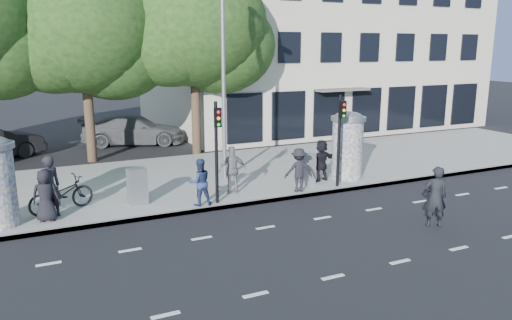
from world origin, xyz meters
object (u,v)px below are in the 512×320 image
ped_d (299,170)px  cabinet_right (307,169)px  ad_column_right (347,144)px  cabinet_left (137,186)px  traffic_pole_near (217,142)px  traffic_pole_far (340,132)px  bicycle (61,194)px  ped_b (49,187)px  ped_e (233,170)px  car_right (133,130)px  street_lamp (224,59)px  ped_c (200,182)px  ped_a (46,195)px  ped_f (321,160)px  man_road (435,197)px

ped_d → cabinet_right: bearing=-123.7°
ad_column_right → cabinet_left: ad_column_right is taller
traffic_pole_near → traffic_pole_far: (4.80, 0.00, 0.00)m
ped_d → bicycle: ped_d is taller
ad_column_right → cabinet_left: 8.28m
ped_b → cabinet_right: ped_b is taller
ad_column_right → ped_e: (-4.91, -0.06, -0.53)m
ped_b → car_right: (4.83, 11.37, -0.32)m
ped_e → traffic_pole_far: bearing=174.5°
street_lamp → bicycle: 7.57m
ped_b → cabinet_left: bearing=162.2°
street_lamp → ped_c: (-2.00, -2.78, -3.86)m
ped_a → ped_e: 6.15m
ped_c → cabinet_right: bearing=-167.5°
street_lamp → ped_f: street_lamp is taller
ped_d → man_road: 4.94m
ped_b → ped_f: bearing=159.6°
traffic_pole_far → ped_e: (-3.91, 0.85, -1.22)m
ped_e → car_right: 11.44m
ped_c → man_road: man_road is taller
cabinet_left → car_right: (2.16, 11.22, 0.03)m
bicycle → ped_d: bearing=-119.5°
ped_b → bicycle: size_ratio=0.92×
ped_b → ad_column_right: bearing=159.1°
traffic_pole_near → street_lamp: bearing=63.8°
ped_b → ped_c: 4.59m
bicycle → traffic_pole_near: bearing=-125.9°
street_lamp → ped_e: size_ratio=4.67×
car_right → ped_b: bearing=174.7°
traffic_pole_near → car_right: bearing=91.3°
ped_d → car_right: ped_d is taller
ped_a → ped_c: (4.65, -0.49, -0.01)m
ad_column_right → ped_d: ad_column_right is taller
traffic_pole_far → ped_a: traffic_pole_far is taller
traffic_pole_far → cabinet_left: bearing=172.0°
street_lamp → cabinet_right: bearing=-38.6°
ad_column_right → ped_a: bearing=-178.1°
traffic_pole_far → ped_f: (-0.14, 0.99, -1.27)m
traffic_pole_far → cabinet_left: 7.46m
traffic_pole_near → ped_a: 5.44m
ped_b → cabinet_right: bearing=158.5°
traffic_pole_near → ped_e: 1.74m
traffic_pole_near → street_lamp: (1.40, 2.84, 2.56)m
ped_d → car_right: bearing=-61.1°
ped_f → cabinet_right: size_ratio=1.40×
traffic_pole_far → car_right: 13.32m
traffic_pole_far → ped_a: bearing=176.9°
man_road → cabinet_right: (-1.28, 5.23, -0.20)m
ped_f → cabinet_left: 7.11m
street_lamp → traffic_pole_near: bearing=-116.2°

